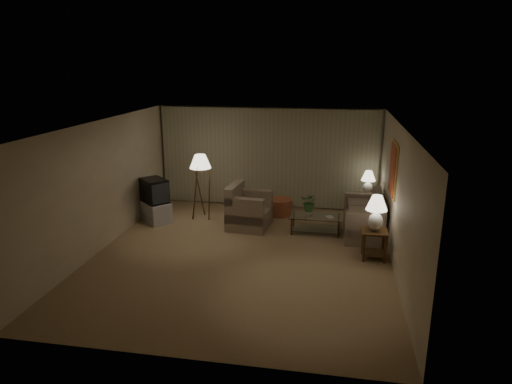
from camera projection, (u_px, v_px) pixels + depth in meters
The scene contains 16 objects.
ground at pixel (242, 255), 9.44m from camera, with size 7.00×7.00×0.00m, color #987F54.
room_shell at pixel (256, 157), 10.38m from camera, with size 6.04×7.02×2.72m.
sofa at pixel (363, 219), 10.48m from camera, with size 1.68×0.84×0.75m.
armchair at pixel (249, 211), 10.90m from camera, with size 1.16×1.11×0.83m.
side_table_near at pixel (374, 239), 9.17m from camera, with size 0.51×0.51×0.60m.
side_table_far at pixel (367, 202), 11.64m from camera, with size 0.50×0.42×0.60m.
table_lamp_near at pixel (376, 210), 9.00m from camera, with size 0.42×0.42×0.73m.
table_lamp_far at pixel (368, 181), 11.48m from camera, with size 0.36×0.36×0.62m.
coffee_table at pixel (316, 221), 10.60m from camera, with size 1.20×0.66×0.41m.
tv_cabinet at pixel (156, 211), 11.37m from camera, with size 0.96×0.94×0.50m, color #A7A7AA.
crt_tv at pixel (154, 191), 11.22m from camera, with size 0.83×0.82×0.59m, color black.
floor_lamp at pixel (201, 185), 11.43m from camera, with size 0.53×0.53×1.64m.
ottoman at pixel (280, 207), 11.84m from camera, with size 0.64×0.64×0.43m, color #A65738.
vase at pixel (309, 212), 10.56m from camera, with size 0.13×0.13×0.14m, color silver.
flowers at pixel (310, 200), 10.48m from camera, with size 0.40×0.34×0.44m, color #32652C.
book at pixel (327, 217), 10.42m from camera, with size 0.15×0.21×0.02m, color olive.
Camera 1 is at (1.79, -8.53, 3.86)m, focal length 32.00 mm.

